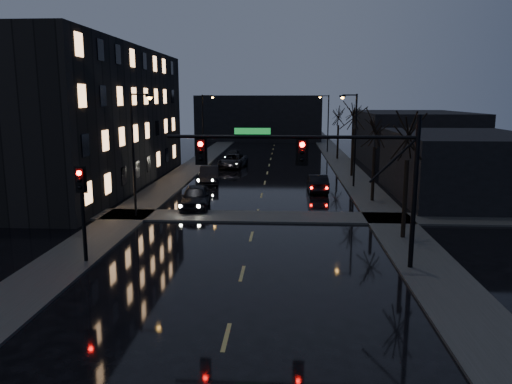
# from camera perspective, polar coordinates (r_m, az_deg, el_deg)

# --- Properties ---
(ground) EXTENTS (160.00, 160.00, 0.00)m
(ground) POSITION_cam_1_polar(r_m,az_deg,el_deg) (15.28, -4.35, -19.62)
(ground) COLOR black
(ground) RESTS_ON ground
(sidewalk_left) EXTENTS (3.00, 140.00, 0.12)m
(sidewalk_left) POSITION_cam_1_polar(r_m,az_deg,el_deg) (49.75, -8.67, 1.81)
(sidewalk_left) COLOR #2D2D2B
(sidewalk_left) RESTS_ON ground
(sidewalk_right) EXTENTS (3.00, 140.00, 0.12)m
(sidewalk_right) POSITION_cam_1_polar(r_m,az_deg,el_deg) (49.11, 11.12, 1.61)
(sidewalk_right) COLOR #2D2D2B
(sidewalk_right) RESTS_ON ground
(sidewalk_cross) EXTENTS (40.00, 3.00, 0.12)m
(sidewalk_cross) POSITION_cam_1_polar(r_m,az_deg,el_deg) (32.52, 0.01, -2.84)
(sidewalk_cross) COLOR #2D2D2B
(sidewalk_cross) RESTS_ON ground
(apartment_block) EXTENTS (12.00, 30.00, 12.00)m
(apartment_block) POSITION_cam_1_polar(r_m,az_deg,el_deg) (46.84, -19.90, 8.05)
(apartment_block) COLOR black
(apartment_block) RESTS_ON ground
(commercial_right_near) EXTENTS (10.00, 14.00, 5.00)m
(commercial_right_near) POSITION_cam_1_polar(r_m,az_deg,el_deg) (41.69, 22.48, 2.77)
(commercial_right_near) COLOR black
(commercial_right_near) RESTS_ON ground
(commercial_right_far) EXTENTS (12.00, 18.00, 6.00)m
(commercial_right_far) POSITION_cam_1_polar(r_m,az_deg,el_deg) (63.07, 17.37, 6.01)
(commercial_right_far) COLOR black
(commercial_right_far) RESTS_ON ground
(far_block) EXTENTS (22.00, 10.00, 8.00)m
(far_block) POSITION_cam_1_polar(r_m,az_deg,el_deg) (91.26, 0.35, 8.46)
(far_block) COLOR black
(far_block) RESTS_ON ground
(signal_mast) EXTENTS (11.11, 0.41, 7.00)m
(signal_mast) POSITION_cam_1_polar(r_m,az_deg,el_deg) (22.32, 8.47, 3.32)
(signal_mast) COLOR black
(signal_mast) RESTS_ON ground
(signal_pole_left) EXTENTS (0.35, 0.41, 4.53)m
(signal_pole_left) POSITION_cam_1_polar(r_m,az_deg,el_deg) (24.41, -19.25, -0.95)
(signal_pole_left) COLOR black
(signal_pole_left) RESTS_ON ground
(tree_near) EXTENTS (3.52, 3.52, 8.08)m
(tree_near) POSITION_cam_1_polar(r_m,az_deg,el_deg) (27.87, 17.09, 7.22)
(tree_near) COLOR black
(tree_near) RESTS_ON ground
(tree_mid_a) EXTENTS (3.30, 3.30, 7.58)m
(tree_mid_a) POSITION_cam_1_polar(r_m,az_deg,el_deg) (37.67, 13.50, 7.61)
(tree_mid_a) COLOR black
(tree_mid_a) RESTS_ON ground
(tree_mid_b) EXTENTS (3.74, 3.74, 8.59)m
(tree_mid_b) POSITION_cam_1_polar(r_m,az_deg,el_deg) (49.49, 11.13, 9.30)
(tree_mid_b) COLOR black
(tree_mid_b) RESTS_ON ground
(tree_far) EXTENTS (3.43, 3.43, 7.88)m
(tree_far) POSITION_cam_1_polar(r_m,az_deg,el_deg) (63.41, 9.43, 9.15)
(tree_far) COLOR black
(tree_far) RESTS_ON ground
(streetlight_l_near) EXTENTS (1.53, 0.28, 8.00)m
(streetlight_l_near) POSITION_cam_1_polar(r_m,az_deg,el_deg) (32.59, -13.53, 5.30)
(streetlight_l_near) COLOR black
(streetlight_l_near) RESTS_ON ground
(streetlight_l_far) EXTENTS (1.53, 0.28, 8.00)m
(streetlight_l_far) POSITION_cam_1_polar(r_m,az_deg,el_deg) (58.89, -5.89, 7.87)
(streetlight_l_far) COLOR black
(streetlight_l_far) RESTS_ON ground
(streetlight_r_mid) EXTENTS (1.53, 0.28, 8.00)m
(streetlight_r_mid) POSITION_cam_1_polar(r_m,az_deg,el_deg) (43.53, 11.01, 6.71)
(streetlight_r_mid) COLOR black
(streetlight_r_mid) RESTS_ON ground
(streetlight_r_far) EXTENTS (1.53, 0.28, 8.00)m
(streetlight_r_far) POSITION_cam_1_polar(r_m,az_deg,el_deg) (71.34, 8.08, 8.32)
(streetlight_r_far) COLOR black
(streetlight_r_far) RESTS_ON ground
(oncoming_car_a) EXTENTS (2.36, 4.98, 1.64)m
(oncoming_car_a) POSITION_cam_1_polar(r_m,az_deg,el_deg) (35.28, -6.94, -0.57)
(oncoming_car_a) COLOR black
(oncoming_car_a) RESTS_ON ground
(oncoming_car_b) EXTENTS (2.21, 4.90, 1.56)m
(oncoming_car_b) POSITION_cam_1_polar(r_m,az_deg,el_deg) (45.41, -5.36, 1.95)
(oncoming_car_b) COLOR black
(oncoming_car_b) RESTS_ON ground
(oncoming_car_c) EXTENTS (3.24, 5.77, 1.52)m
(oncoming_car_c) POSITION_cam_1_polar(r_m,az_deg,el_deg) (55.61, -2.67, 3.59)
(oncoming_car_c) COLOR black
(oncoming_car_c) RESTS_ON ground
(oncoming_car_d) EXTENTS (1.93, 4.48, 1.28)m
(oncoming_car_d) POSITION_cam_1_polar(r_m,az_deg,el_deg) (61.26, -2.73, 4.14)
(oncoming_car_d) COLOR black
(oncoming_car_d) RESTS_ON ground
(lead_car) EXTENTS (1.67, 4.46, 1.46)m
(lead_car) POSITION_cam_1_polar(r_m,az_deg,el_deg) (41.65, 7.03, 1.04)
(lead_car) COLOR black
(lead_car) RESTS_ON ground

